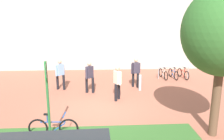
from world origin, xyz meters
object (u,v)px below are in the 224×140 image
object	(u,v)px
person_shirt_white	(117,81)
person_suited_navy	(136,71)
tree_sidewalk	(224,32)
parking_sign_post	(47,90)
bike_rack_cluster	(173,73)
person_casual_tan	(60,73)
bike_at_sign	(53,128)
bollard_steel	(140,83)
person_suited_dark	(90,75)

from	to	relation	value
person_shirt_white	person_suited_navy	bearing A→B (deg)	59.19
tree_sidewalk	parking_sign_post	bearing A→B (deg)	-179.95
tree_sidewalk	bike_rack_cluster	distance (m)	8.15
parking_sign_post	person_suited_navy	bearing A→B (deg)	56.36
person_casual_tan	person_shirt_white	size ratio (longest dim) A/B	1.00
person_suited_navy	parking_sign_post	bearing A→B (deg)	-123.64
bike_at_sign	parking_sign_post	bearing A→B (deg)	-117.40
bike_at_sign	person_shirt_white	distance (m)	4.22
bike_at_sign	person_suited_navy	size ratio (longest dim) A/B	0.98
bike_rack_cluster	person_shirt_white	world-z (taller)	person_shirt_white
parking_sign_post	bollard_steel	distance (m)	6.44
person_suited_dark	parking_sign_post	bearing A→B (deg)	-103.07
parking_sign_post	person_shirt_white	xyz separation A→B (m)	(2.50, 3.54, -0.73)
person_casual_tan	person_suited_dark	size ratio (longest dim) A/B	1.00
bollard_steel	person_shirt_white	distance (m)	2.06
person_suited_navy	person_shirt_white	world-z (taller)	same
bollard_steel	person_shirt_white	world-z (taller)	person_shirt_white
bike_rack_cluster	person_suited_dark	world-z (taller)	person_suited_dark
tree_sidewalk	person_shirt_white	bearing A→B (deg)	130.25
bike_rack_cluster	person_shirt_white	xyz separation A→B (m)	(-4.12, -3.89, 0.63)
tree_sidewalk	bollard_steel	distance (m)	6.05
bike_rack_cluster	person_suited_dark	xyz separation A→B (m)	(-5.53, -2.71, 0.63)
parking_sign_post	person_suited_navy	size ratio (longest dim) A/B	1.53
bike_rack_cluster	person_suited_dark	bearing A→B (deg)	-153.91
bike_at_sign	bollard_steel	xyz separation A→B (m)	(3.82, 4.82, 0.10)
tree_sidewalk	bike_rack_cluster	size ratio (longest dim) A/B	2.34
tree_sidewalk	person_suited_dark	world-z (taller)	tree_sidewalk
person_suited_dark	person_suited_navy	distance (m)	2.79
parking_sign_post	bollard_steel	xyz separation A→B (m)	(3.89, 4.97, -1.26)
person_suited_dark	person_suited_navy	size ratio (longest dim) A/B	1.00
person_casual_tan	parking_sign_post	bearing A→B (deg)	-83.88
person_casual_tan	person_suited_dark	distance (m)	1.81
person_suited_dark	bike_at_sign	bearing A→B (deg)	-102.55
parking_sign_post	bollard_steel	world-z (taller)	parking_sign_post
parking_sign_post	person_suited_dark	world-z (taller)	parking_sign_post
bollard_steel	bike_rack_cluster	bearing A→B (deg)	42.04
tree_sidewalk	bike_at_sign	world-z (taller)	tree_sidewalk
person_suited_dark	person_suited_navy	xyz separation A→B (m)	(2.64, 0.89, 0.00)
person_shirt_white	bike_rack_cluster	bearing A→B (deg)	43.33
person_suited_dark	person_suited_navy	world-z (taller)	same
bike_rack_cluster	person_suited_navy	xyz separation A→B (m)	(-2.89, -1.82, 0.63)
bollard_steel	person_suited_navy	size ratio (longest dim) A/B	0.52
bike_at_sign	person_suited_navy	distance (m)	6.61
person_suited_dark	bollard_steel	bearing A→B (deg)	5.00
person_suited_dark	person_shirt_white	bearing A→B (deg)	-40.09
parking_sign_post	person_casual_tan	bearing A→B (deg)	96.12
tree_sidewalk	bike_at_sign	distance (m)	6.27
bike_at_sign	bollard_steel	bearing A→B (deg)	51.63
person_suited_navy	bike_rack_cluster	bearing A→B (deg)	32.18
tree_sidewalk	bollard_steel	xyz separation A→B (m)	(-1.60, 4.97, -3.05)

